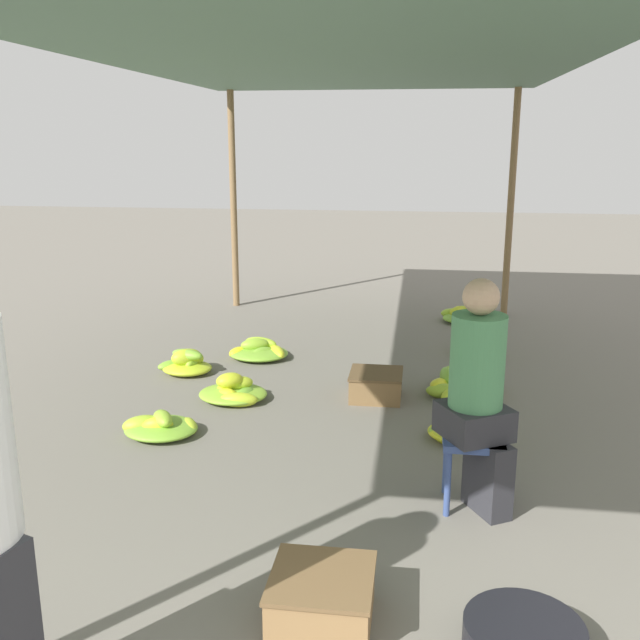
# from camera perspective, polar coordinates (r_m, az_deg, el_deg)

# --- Properties ---
(canopy_post_back_left) EXTENTS (0.08, 0.08, 2.61)m
(canopy_post_back_left) POSITION_cam_1_polar(r_m,az_deg,el_deg) (8.90, -6.94, 9.40)
(canopy_post_back_left) COLOR olive
(canopy_post_back_left) RESTS_ON ground
(canopy_post_back_right) EXTENTS (0.08, 0.08, 2.61)m
(canopy_post_back_right) POSITION_cam_1_polar(r_m,az_deg,el_deg) (8.66, 15.01, 8.89)
(canopy_post_back_right) COLOR olive
(canopy_post_back_right) RESTS_ON ground
(canopy_tarp) EXTENTS (3.71, 7.60, 0.04)m
(canopy_tarp) POSITION_cam_1_polar(r_m,az_deg,el_deg) (5.04, 0.94, 20.93)
(canopy_tarp) COLOR #567A60
(canopy_tarp) RESTS_ON canopy_post_front_left
(stool) EXTENTS (0.34, 0.34, 0.43)m
(stool) POSITION_cam_1_polar(r_m,az_deg,el_deg) (4.18, 12.09, -10.12)
(stool) COLOR #384C84
(stool) RESTS_ON ground
(vendor_seated) EXTENTS (0.46, 0.46, 1.33)m
(vendor_seated) POSITION_cam_1_polar(r_m,az_deg,el_deg) (4.04, 12.61, -5.65)
(vendor_seated) COLOR #2D2D33
(vendor_seated) RESTS_ON ground
(banana_pile_left_0) EXTENTS (0.58, 0.46, 0.18)m
(banana_pile_left_0) POSITION_cam_1_polar(r_m,az_deg,el_deg) (5.25, -12.69, -8.33)
(banana_pile_left_0) COLOR #91BE32
(banana_pile_left_0) RESTS_ON ground
(banana_pile_left_1) EXTENTS (0.51, 0.52, 0.23)m
(banana_pile_left_1) POSITION_cam_1_polar(r_m,az_deg,el_deg) (6.54, -10.59, -3.39)
(banana_pile_left_1) COLOR #81B835
(banana_pile_left_1) RESTS_ON ground
(banana_pile_left_2) EXTENTS (0.61, 0.50, 0.19)m
(banana_pile_left_2) POSITION_cam_1_polar(r_m,az_deg,el_deg) (6.88, -4.99, -2.52)
(banana_pile_left_2) COLOR yellow
(banana_pile_left_2) RESTS_ON ground
(banana_pile_left_3) EXTENTS (0.55, 0.48, 0.23)m
(banana_pile_left_3) POSITION_cam_1_polar(r_m,az_deg,el_deg) (5.80, -6.92, -5.75)
(banana_pile_left_3) COLOR #77B437
(banana_pile_left_3) RESTS_ON ground
(banana_pile_right_0) EXTENTS (0.45, 0.39, 0.23)m
(banana_pile_right_0) POSITION_cam_1_polar(r_m,az_deg,el_deg) (7.14, 12.38, -2.02)
(banana_pile_right_0) COLOR #AFCA2D
(banana_pile_right_0) RESTS_ON ground
(banana_pile_right_1) EXTENTS (0.52, 0.45, 0.19)m
(banana_pile_right_1) POSITION_cam_1_polar(r_m,az_deg,el_deg) (5.14, 11.22, -8.67)
(banana_pile_right_1) COLOR #C7D429
(banana_pile_right_1) RESTS_ON ground
(banana_pile_right_2) EXTENTS (0.63, 0.66, 0.19)m
(banana_pile_right_2) POSITION_cam_1_polar(r_m,az_deg,el_deg) (6.04, 11.18, -5.17)
(banana_pile_right_2) COLOR #99C131
(banana_pile_right_2) RESTS_ON ground
(banana_pile_right_3) EXTENTS (0.55, 0.45, 0.20)m
(banana_pile_right_3) POSITION_cam_1_polar(r_m,az_deg,el_deg) (8.33, 11.38, 0.37)
(banana_pile_right_3) COLOR #99C131
(banana_pile_right_3) RESTS_ON ground
(crate_near) EXTENTS (0.45, 0.45, 0.23)m
(crate_near) POSITION_cam_1_polar(r_m,az_deg,el_deg) (3.31, 0.15, -21.40)
(crate_near) COLOR olive
(crate_near) RESTS_ON ground
(crate_mid) EXTENTS (0.42, 0.42, 0.22)m
(crate_mid) POSITION_cam_1_polar(r_m,az_deg,el_deg) (5.82, 4.50, -5.20)
(crate_mid) COLOR brown
(crate_mid) RESTS_ON ground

